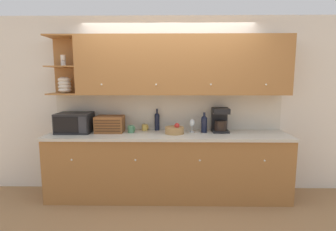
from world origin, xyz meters
TOP-DOWN VIEW (x-y plane):
  - ground_plane at (0.00, 0.00)m, footprint 24.00×24.00m
  - wall_back at (0.00, 0.03)m, footprint 5.78×0.06m
  - counter_unit at (-0.00, -0.31)m, footprint 3.40×0.64m
  - backsplash_panel at (0.00, -0.01)m, footprint 3.38×0.01m
  - upper_cabinets at (0.16, -0.18)m, footprint 3.38×0.38m
  - microwave at (-1.34, -0.24)m, footprint 0.48×0.37m
  - bread_box at (-0.84, -0.21)m, footprint 0.39×0.29m
  - mug_blue_second at (-0.53, -0.24)m, footprint 0.11×0.09m
  - mug at (-0.35, -0.08)m, footprint 0.10×0.08m
  - second_wine_bottle at (-0.17, -0.06)m, footprint 0.07×0.07m
  - fruit_basket at (0.10, -0.30)m, footprint 0.26×0.26m
  - wine_glass at (0.35, -0.19)m, footprint 0.08×0.08m
  - wine_bottle at (0.52, -0.21)m, footprint 0.09×0.09m
  - coffee_maker at (0.76, -0.16)m, footprint 0.23×0.24m

SIDE VIEW (x-z plane):
  - ground_plane at x=0.00m, z-range 0.00..0.00m
  - counter_unit at x=0.00m, z-range 0.00..0.93m
  - mug at x=-0.35m, z-range 0.93..1.02m
  - mug_blue_second at x=-0.53m, z-range 0.93..1.03m
  - fruit_basket at x=0.10m, z-range 0.91..1.06m
  - bread_box at x=-0.84m, z-range 0.93..1.17m
  - wine_glass at x=0.35m, z-range 0.97..1.16m
  - wine_bottle at x=0.52m, z-range 0.92..1.21m
  - microwave at x=-1.34m, z-range 0.93..1.21m
  - second_wine_bottle at x=-0.17m, z-range 0.92..1.24m
  - coffee_maker at x=0.76m, z-range 0.93..1.28m
  - backsplash_panel at x=0.00m, z-range 0.93..1.48m
  - wall_back at x=0.00m, z-range 0.00..2.60m
  - upper_cabinets at x=0.16m, z-range 1.47..2.29m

